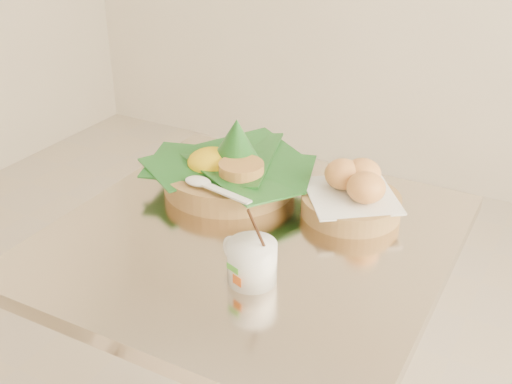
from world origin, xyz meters
The scene contains 4 objects.
cafe_table centered at (0.16, -0.04, 0.53)m, with size 0.71×0.71×0.75m.
rice_basket centered at (0.03, 0.10, 0.80)m, with size 0.34×0.34×0.17m.
bread_basket centered at (0.29, 0.12, 0.79)m, with size 0.23×0.23×0.10m.
coffee_mug centered at (0.23, -0.17, 0.79)m, with size 0.11×0.09×0.14m.
Camera 1 is at (0.66, -0.92, 1.37)m, focal length 45.00 mm.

